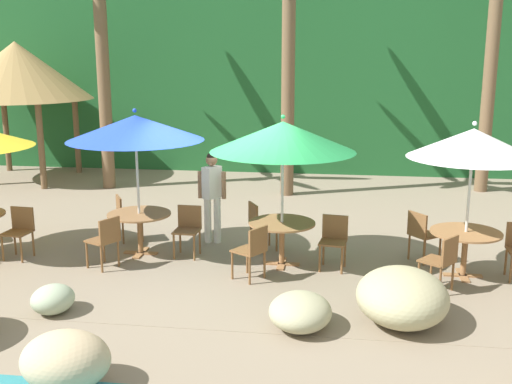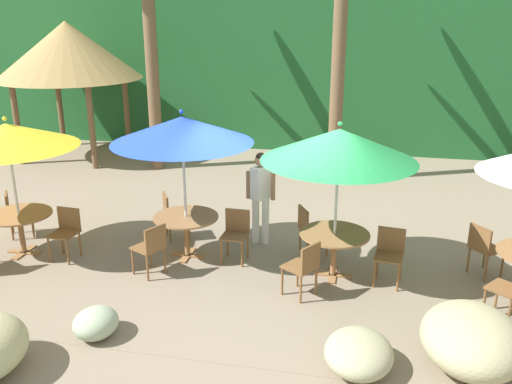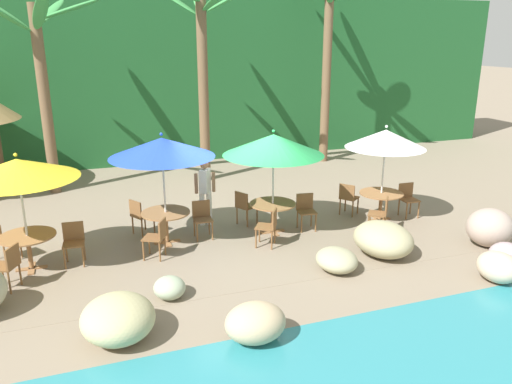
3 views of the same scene
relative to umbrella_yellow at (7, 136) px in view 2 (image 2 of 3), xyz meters
name	(u,v)px [view 2 (image 2 of 3)]	position (x,y,z in m)	size (l,w,h in m)	color
ground_plane	(273,270)	(4.37, 0.26, -2.10)	(120.00, 120.00, 0.00)	gray
terrace_deck	(273,269)	(4.37, 0.26, -2.10)	(18.00, 5.20, 0.01)	gray
foliage_backdrop	(326,45)	(4.37, 9.26, 0.90)	(28.00, 2.40, 6.00)	#1E5628
rock_seawall	(305,346)	(5.21, -2.33, -1.72)	(17.29, 3.42, 0.95)	tan
umbrella_yellow	(7,136)	(0.00, 0.00, 0.00)	(2.29, 2.29, 2.42)	silver
dining_table_yellow	(20,220)	(0.00, 0.00, -1.49)	(1.10, 1.10, 0.74)	olive
chair_yellow_seaward	(66,229)	(0.85, 0.02, -1.59)	(0.46, 0.46, 0.87)	brown
chair_yellow_inland	(15,211)	(-0.55, 0.65, -1.59)	(0.59, 0.59, 0.87)	brown
umbrella_blue	(182,130)	(2.84, 0.47, 0.12)	(2.32, 2.32, 2.55)	silver
dining_table_blue	(186,223)	(2.84, 0.47, -1.49)	(1.10, 1.10, 0.74)	olive
chair_blue_seaward	(236,231)	(3.69, 0.52, -1.59)	(0.44, 0.45, 0.87)	brown
chair_blue_inland	(172,212)	(2.34, 1.15, -1.59)	(0.58, 0.58, 0.87)	brown
chair_blue_left	(151,246)	(2.53, -0.33, -1.59)	(0.57, 0.57, 0.87)	brown
umbrella_green	(339,145)	(5.35, 0.24, 0.05)	(2.35, 2.35, 2.51)	silver
dining_table_green	(334,240)	(5.35, 0.24, -1.49)	(1.10, 1.10, 0.74)	olive
chair_green_seaward	(390,252)	(6.21, 0.21, -1.59)	(0.48, 0.48, 0.87)	brown
chair_green_inland	(309,227)	(4.88, 0.95, -1.59)	(0.57, 0.57, 0.87)	brown
chair_green_left	(304,266)	(4.98, -0.52, -1.59)	(0.59, 0.58, 0.87)	brown
chair_white_inland	(483,246)	(7.66, 0.71, -1.59)	(0.60, 0.59, 0.87)	brown
chair_white_left	(512,288)	(7.80, -0.63, -1.59)	(0.60, 0.59, 0.87)	brown
palm_tree_nearest	(149,20)	(0.32, 5.52, 1.68)	(3.61, 3.62, 5.71)	brown
palm_tree_second	(341,10)	(4.99, 5.36, 1.91)	(3.30, 3.45, 6.12)	brown
palapa_hut	(68,51)	(-2.38, 6.26, 0.84)	(3.95, 3.95, 3.73)	brown
waiter_in_white	(261,192)	(3.97, 1.28, -1.12)	(0.52, 0.39, 1.70)	white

